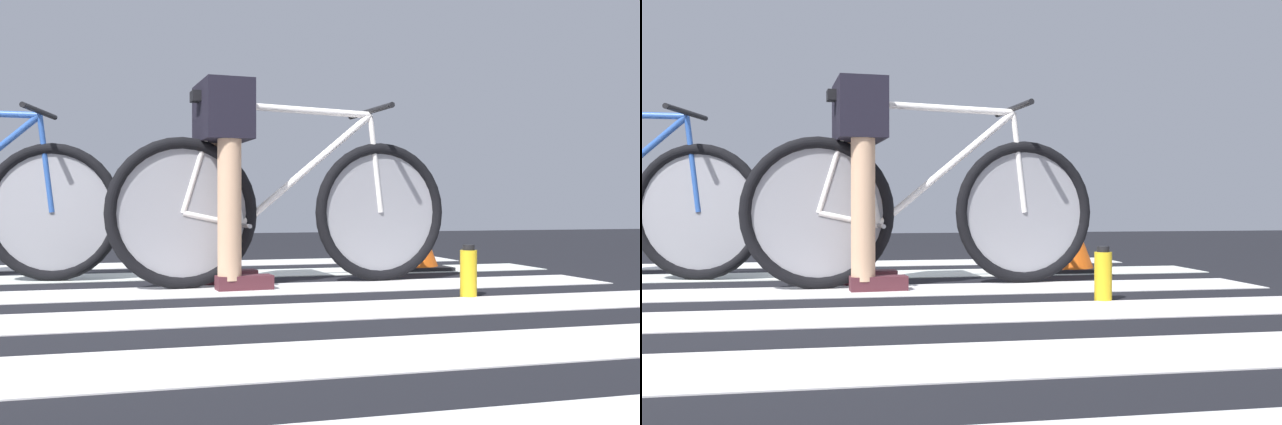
# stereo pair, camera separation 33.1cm
# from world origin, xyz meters

# --- Properties ---
(ground) EXTENTS (18.00, 14.00, 0.02)m
(ground) POSITION_xyz_m (0.00, 0.00, 0.01)
(ground) COLOR black
(crosswalk_markings) EXTENTS (5.43, 5.00, 0.00)m
(crosswalk_markings) POSITION_xyz_m (-0.02, -0.28, 0.02)
(crosswalk_markings) COLOR silver
(crosswalk_markings) RESTS_ON ground
(bicycle_1_of_2) EXTENTS (1.73, 0.52, 0.93)m
(bicycle_1_of_2) POSITION_xyz_m (0.96, 0.63, 0.41)
(bicycle_1_of_2) COLOR black
(bicycle_1_of_2) RESTS_ON ground
(cyclist_1_of_2) EXTENTS (0.34, 0.43, 0.98)m
(cyclist_1_of_2) POSITION_xyz_m (0.65, 0.61, 0.65)
(cyclist_1_of_2) COLOR tan
(cyclist_1_of_2) RESTS_ON ground
(water_bottle) EXTENTS (0.07, 0.07, 0.23)m
(water_bottle) POSITION_xyz_m (1.62, -0.02, 0.13)
(water_bottle) COLOR gold
(water_bottle) RESTS_ON ground
(traffic_cone) EXTENTS (0.40, 0.40, 0.46)m
(traffic_cone) POSITION_xyz_m (1.89, 1.26, 0.24)
(traffic_cone) COLOR black
(traffic_cone) RESTS_ON ground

